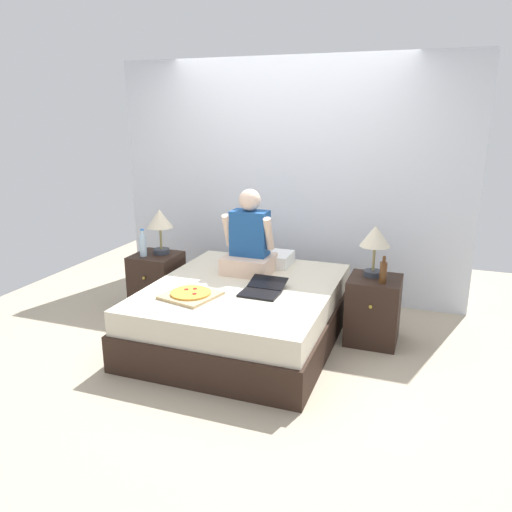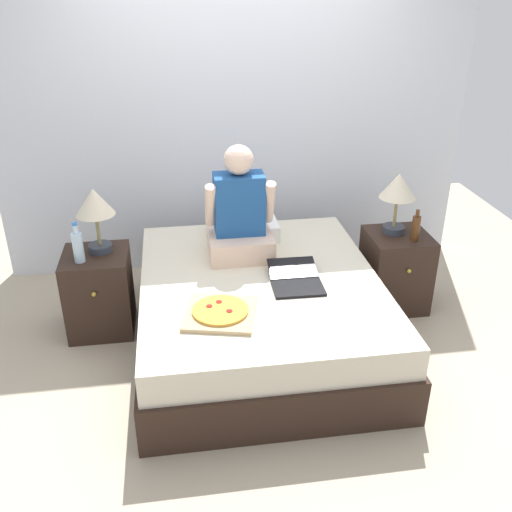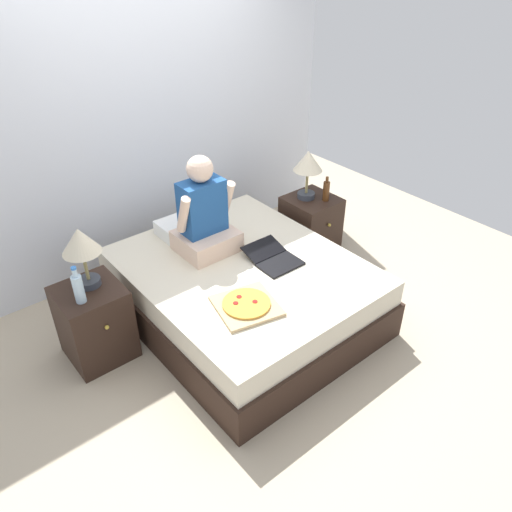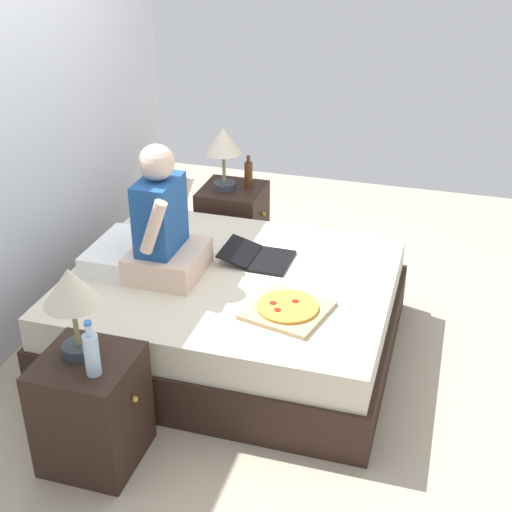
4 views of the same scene
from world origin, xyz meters
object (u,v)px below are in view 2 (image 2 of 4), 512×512
object	(u,v)px
lamp_on_right_nightstand	(398,190)
pizza_box	(220,312)
bed	(260,311)
laptop	(296,281)
lamp_on_left_nightstand	(95,206)
nightstand_left	(99,292)
water_bottle	(78,246)
nightstand_right	(395,270)
beer_bottle	(416,228)
person_seated	(240,216)

from	to	relation	value
lamp_on_right_nightstand	pizza_box	size ratio (longest dim) A/B	0.93
bed	laptop	xyz separation A→B (m)	(0.22, -0.12, 0.28)
bed	lamp_on_left_nightstand	size ratio (longest dim) A/B	4.22
nightstand_left	lamp_on_left_nightstand	size ratio (longest dim) A/B	1.30
nightstand_left	lamp_on_left_nightstand	bearing A→B (deg)	51.37
water_bottle	lamp_on_right_nightstand	bearing A→B (deg)	3.62
water_bottle	pizza_box	distance (m)	1.11
nightstand_right	lamp_on_right_nightstand	xyz separation A→B (m)	(-0.03, 0.05, 0.62)
nightstand_left	nightstand_right	size ratio (longest dim) A/B	1.00
nightstand_right	beer_bottle	distance (m)	0.41
bed	lamp_on_right_nightstand	bearing A→B (deg)	20.85
nightstand_right	nightstand_left	bearing A→B (deg)	180.00
bed	person_seated	bearing A→B (deg)	102.71
bed	beer_bottle	xyz separation A→B (m)	(1.15, 0.25, 0.43)
bed	lamp_on_left_nightstand	xyz separation A→B (m)	(-1.04, 0.40, 0.66)
nightstand_left	person_seated	bearing A→B (deg)	1.33
lamp_on_right_nightstand	pizza_box	xyz separation A→B (m)	(-1.35, -0.81, -0.38)
nightstand_right	laptop	distance (m)	1.01
nightstand_left	nightstand_right	distance (m)	2.16
water_bottle	nightstand_right	xyz separation A→B (m)	(2.24, 0.09, -0.40)
bed	person_seated	world-z (taller)	person_seated
water_bottle	beer_bottle	distance (m)	2.31
person_seated	nightstand_left	bearing A→B (deg)	-178.67
lamp_on_left_nightstand	nightstand_right	bearing A→B (deg)	-1.35
bed	person_seated	distance (m)	0.67
lamp_on_right_nightstand	person_seated	world-z (taller)	person_seated
pizza_box	laptop	bearing A→B (deg)	29.86
bed	nightstand_left	bearing A→B (deg)	162.05
lamp_on_left_nightstand	person_seated	xyz separation A→B (m)	(0.96, -0.03, -0.12)
lamp_on_right_nightstand	pizza_box	distance (m)	1.62
beer_bottle	person_seated	size ratio (longest dim) A/B	0.29
nightstand_left	lamp_on_left_nightstand	xyz separation A→B (m)	(0.04, 0.05, 0.62)
nightstand_left	person_seated	distance (m)	1.12
beer_bottle	laptop	xyz separation A→B (m)	(-0.94, -0.37, -0.15)
person_seated	laptop	world-z (taller)	person_seated
nightstand_left	pizza_box	distance (m)	1.12
laptop	nightstand_left	bearing A→B (deg)	160.17
person_seated	nightstand_right	bearing A→B (deg)	-1.14
lamp_on_left_nightstand	person_seated	bearing A→B (deg)	-1.61
water_bottle	laptop	bearing A→B (deg)	-15.34
bed	nightstand_left	distance (m)	1.14
bed	beer_bottle	distance (m)	1.25
nightstand_right	pizza_box	xyz separation A→B (m)	(-1.38, -0.76, 0.23)
beer_bottle	laptop	bearing A→B (deg)	-158.56
beer_bottle	laptop	size ratio (longest dim) A/B	0.55
nightstand_right	pizza_box	size ratio (longest dim) A/B	1.21
pizza_box	nightstand_right	bearing A→B (deg)	28.92
person_seated	pizza_box	bearing A→B (deg)	-105.24
nightstand_left	pizza_box	bearing A→B (deg)	-44.23
nightstand_left	person_seated	xyz separation A→B (m)	(1.00, 0.02, 0.50)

